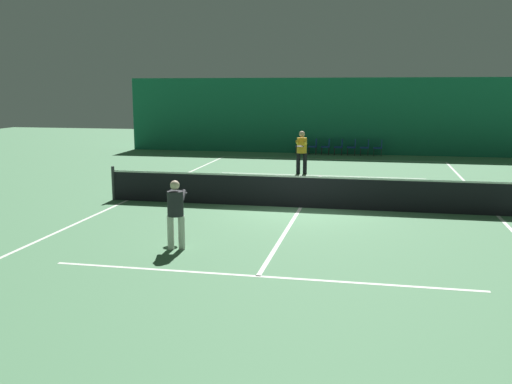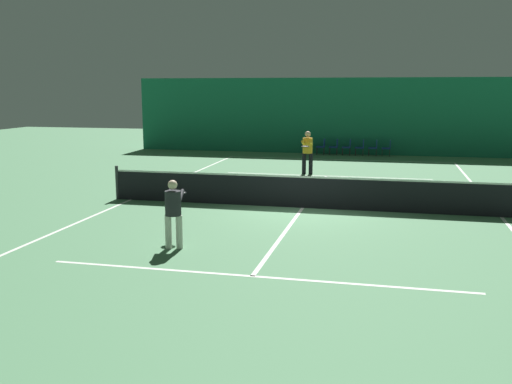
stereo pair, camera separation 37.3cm
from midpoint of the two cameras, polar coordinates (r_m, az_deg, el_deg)
The scene contains 18 objects.
ground_plane at distance 16.92m, azimuth 3.86°, elevation -1.57°, with size 60.00×60.00×0.00m, color #4C7F56.
backdrop_curtain at distance 30.96m, azimuth 7.57°, elevation 7.54°, with size 23.00×0.12×4.04m.
court_line_baseline_far at distance 28.61m, azimuth 7.10°, elevation 3.27°, with size 11.00×0.10×0.00m.
court_line_service_far at distance 23.18m, azimuth 6.01°, elevation 1.64°, with size 8.25×0.10×0.00m.
court_line_service_near at distance 10.83m, azimuth -0.79°, elevation -8.42°, with size 8.25×0.10×0.00m.
court_line_sideline_left at distance 18.46m, azimuth -13.31°, elevation -0.81°, with size 0.10×23.80×0.00m.
court_line_sideline_right at distance 17.10m, azimuth 22.46°, elevation -2.21°, with size 0.10×23.80×0.00m.
court_line_centre at distance 16.92m, azimuth 3.86°, elevation -1.56°, with size 0.10×12.80×0.00m.
tennis_net at distance 16.82m, azimuth 3.88°, elevation 0.13°, with size 12.00×0.10×1.07m.
player_near at distance 12.56m, azimuth -8.87°, elevation -1.69°, with size 0.61×1.33×1.53m.
player_far at distance 23.42m, azimuth 4.14°, elevation 4.29°, with size 0.46×1.41×1.77m.
courtside_chair_0 at distance 30.70m, azimuth 4.20°, elevation 4.70°, with size 0.44×0.44×0.84m.
courtside_chair_1 at distance 30.62m, azimuth 5.47°, elevation 4.67°, with size 0.44×0.44×0.84m.
courtside_chair_2 at distance 30.55m, azimuth 6.75°, elevation 4.63°, with size 0.44×0.44×0.84m.
courtside_chair_3 at distance 30.50m, azimuth 8.03°, elevation 4.60°, with size 0.44×0.44×0.84m.
courtside_chair_4 at distance 30.47m, azimuth 9.31°, elevation 4.55°, with size 0.44×0.44×0.84m.
courtside_chair_5 at distance 30.45m, azimuth 10.60°, elevation 4.51°, with size 0.44×0.44×0.84m.
courtside_chair_6 at distance 30.45m, azimuth 11.88°, elevation 4.47°, with size 0.44×0.44×0.84m.
Camera 1 is at (2.02, -16.45, 3.48)m, focal length 40.00 mm.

